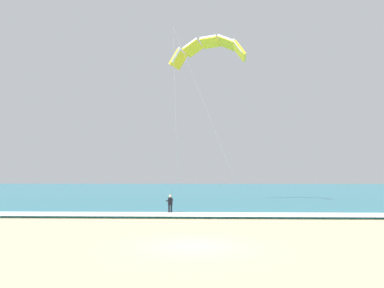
# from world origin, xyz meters

# --- Properties ---
(ground_plane) EXTENTS (200.00, 200.00, 0.00)m
(ground_plane) POSITION_xyz_m (0.00, 0.00, 0.00)
(ground_plane) COLOR #C6B78E
(sea) EXTENTS (200.00, 120.00, 0.20)m
(sea) POSITION_xyz_m (0.00, 71.07, 0.10)
(sea) COLOR teal
(sea) RESTS_ON ground
(surf_foam) EXTENTS (200.00, 2.98, 0.04)m
(surf_foam) POSITION_xyz_m (0.00, 12.07, 0.22)
(surf_foam) COLOR white
(surf_foam) RESTS_ON sea
(surfboard) EXTENTS (0.95, 1.46, 0.09)m
(surfboard) POSITION_xyz_m (-2.30, 13.35, 0.03)
(surfboard) COLOR white
(surfboard) RESTS_ON ground
(kitesurfer) EXTENTS (0.65, 0.65, 1.69)m
(kitesurfer) POSITION_xyz_m (-2.31, 13.37, 0.94)
(kitesurfer) COLOR black
(kitesurfer) RESTS_ON ground
(kite_primary) EXTENTS (8.26, 9.89, 17.08)m
(kite_primary) POSITION_xyz_m (1.02, 21.62, 16.96)
(kite_primary) COLOR yellow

